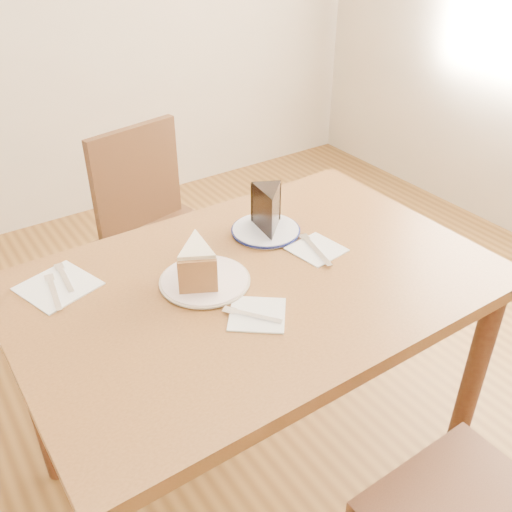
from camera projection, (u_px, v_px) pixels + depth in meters
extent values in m
plane|color=#4B2F14|center=(256.00, 466.00, 1.86)|extent=(4.00, 4.00, 0.00)
cube|color=#4D2E15|center=(256.00, 284.00, 1.46)|extent=(1.20, 0.80, 0.04)
cylinder|color=#32180F|center=(472.00, 383.00, 1.68)|extent=(0.06, 0.06, 0.71)
cylinder|color=#32180F|center=(35.00, 394.00, 1.64)|extent=(0.06, 0.06, 0.71)
cylinder|color=#32180F|center=(323.00, 274.00, 2.15)|extent=(0.06, 0.06, 0.71)
cylinder|color=#321A0F|center=(447.00, 495.00, 1.54)|extent=(0.04, 0.04, 0.41)
cube|color=black|center=(174.00, 247.00, 2.11)|extent=(0.51, 0.51, 0.04)
cylinder|color=black|center=(185.00, 263.00, 2.46)|extent=(0.04, 0.04, 0.44)
cylinder|color=black|center=(113.00, 300.00, 2.24)|extent=(0.04, 0.04, 0.44)
cylinder|color=black|center=(245.00, 299.00, 2.24)|extent=(0.04, 0.04, 0.44)
cylinder|color=black|center=(171.00, 344.00, 2.02)|extent=(0.04, 0.04, 0.44)
cube|color=black|center=(136.00, 178.00, 2.10)|extent=(0.37, 0.10, 0.39)
cylinder|color=white|center=(205.00, 281.00, 1.43)|extent=(0.22, 0.22, 0.01)
cylinder|color=white|center=(266.00, 230.00, 1.64)|extent=(0.19, 0.19, 0.01)
cube|color=white|center=(257.00, 314.00, 1.32)|extent=(0.18, 0.18, 0.00)
cube|color=white|center=(317.00, 249.00, 1.56)|extent=(0.14, 0.14, 0.00)
cube|color=white|center=(58.00, 286.00, 1.41)|extent=(0.20, 0.20, 0.00)
cube|color=silver|center=(253.00, 315.00, 1.31)|extent=(0.09, 0.12, 0.00)
cube|color=silver|center=(316.00, 250.00, 1.55)|extent=(0.05, 0.17, 0.00)
cube|color=white|center=(65.00, 278.00, 1.44)|extent=(0.03, 0.14, 0.00)
cube|color=silver|center=(54.00, 292.00, 1.38)|extent=(0.04, 0.16, 0.00)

